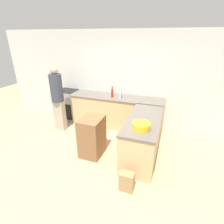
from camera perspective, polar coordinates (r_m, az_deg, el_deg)
ground_plane at (r=4.06m, az=-6.30°, el=-14.98°), size 14.00×14.00×0.00m
wall_back at (r=5.23m, az=2.82°, el=10.66°), size 8.00×0.06×2.70m
counter_back at (r=5.18m, az=1.47°, el=0.19°), size 2.67×0.69×0.92m
counter_peninsula at (r=3.96m, az=9.98°, el=-8.11°), size 0.69×1.71×0.92m
range_oven at (r=5.89m, az=-14.00°, el=2.48°), size 0.64×0.59×0.93m
island_table at (r=3.98m, az=-6.51°, el=-7.91°), size 0.46×0.59×0.90m
mixing_bowl at (r=3.30m, az=9.55°, el=-4.52°), size 0.33×0.33×0.12m
vinegar_bottle_clear at (r=4.83m, az=2.71°, el=5.67°), size 0.07×0.07×0.28m
dish_soap_bottle at (r=4.93m, az=2.87°, el=5.77°), size 0.06×0.06×0.23m
hot_sauce_bottle at (r=4.95m, az=0.07°, el=6.27°), size 0.07×0.07×0.31m
person_by_range at (r=5.02m, az=-17.38°, el=4.75°), size 0.33×0.33×1.81m
paper_bag at (r=3.31m, az=4.80°, el=-21.67°), size 0.25×0.16×0.36m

